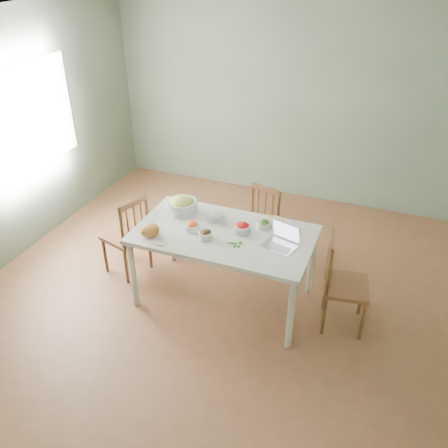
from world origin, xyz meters
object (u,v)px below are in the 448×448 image
at_px(chair_far, 256,228).
at_px(dining_table, 224,267).
at_px(bowl_squash, 182,205).
at_px(bread_boule, 150,230).
at_px(chair_right, 347,284).
at_px(chair_left, 125,234).
at_px(laptop, 279,237).

bearing_deg(chair_far, dining_table, -82.10).
distance_m(dining_table, bowl_squash, 0.77).
xyz_separation_m(bread_boule, bowl_squash, (0.10, 0.51, 0.03)).
bearing_deg(bread_boule, chair_right, 11.11).
distance_m(dining_table, chair_far, 0.76).
relative_size(chair_far, bread_boule, 4.91).
height_order(chair_far, chair_left, chair_left).
height_order(chair_far, chair_right, chair_right).
relative_size(dining_table, bread_boule, 9.41).
bearing_deg(laptop, chair_far, 135.83).
bearing_deg(bread_boule, chair_left, 145.39).
relative_size(dining_table, bowl_squash, 5.58).
bearing_deg(chair_right, bowl_squash, 76.42).
distance_m(chair_left, bowl_squash, 0.78).
relative_size(chair_left, bread_boule, 5.19).
relative_size(chair_far, bowl_squash, 2.91).
relative_size(chair_left, laptop, 3.17).
relative_size(chair_far, chair_right, 0.93).
height_order(chair_left, laptop, laptop).
height_order(chair_left, bowl_squash, bowl_squash).
relative_size(bread_boule, bowl_squash, 0.59).
height_order(chair_left, chair_right, chair_right).
distance_m(chair_far, bowl_squash, 0.95).
distance_m(bread_boule, laptop, 1.23).
bearing_deg(bread_boule, dining_table, 25.13).
bearing_deg(laptop, bowl_squash, -177.44).
height_order(dining_table, bowl_squash, bowl_squash).
distance_m(dining_table, chair_left, 1.20).
bearing_deg(chair_left, laptop, 101.82).
height_order(dining_table, chair_right, chair_right).
relative_size(chair_right, laptop, 3.22).
bearing_deg(bowl_squash, laptop, -13.16).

